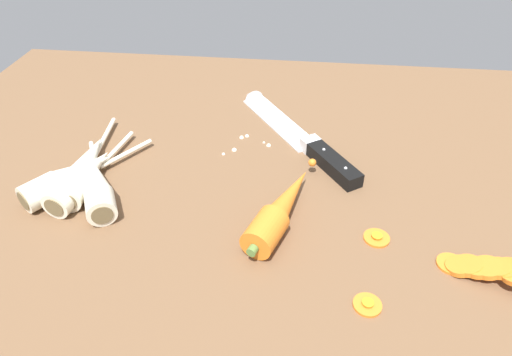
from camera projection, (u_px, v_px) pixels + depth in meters
ground_plane at (257, 188)px, 69.69cm from camera, size 120.00×90.00×4.00cm
chefs_knife at (292, 130)px, 78.24cm from camera, size 22.48×30.48×4.18cm
whole_carrot at (281, 209)px, 59.67cm from camera, size 9.61×20.21×4.20cm
parsnip_front at (70, 177)px, 65.33cm from camera, size 14.03×19.24×4.00cm
parsnip_mid_left at (98, 187)px, 63.63cm from camera, size 11.22×18.78×4.00cm
parsnip_mid_right at (84, 169)px, 67.02cm from camera, size 5.40×23.89×4.00cm
parsnip_back at (83, 178)px, 65.23cm from camera, size 6.09×21.19×4.00cm
carrot_slice_stack at (483, 268)px, 52.77cm from camera, size 9.77×5.99×3.41cm
carrot_slice_stray_near at (377, 237)px, 57.95cm from camera, size 3.36×3.36×0.70cm
carrot_slice_stray_mid at (368, 304)px, 49.72cm from camera, size 3.21×3.21×0.70cm
mince_crumbs at (271, 143)px, 75.45cm from camera, size 16.25×9.45×0.84cm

